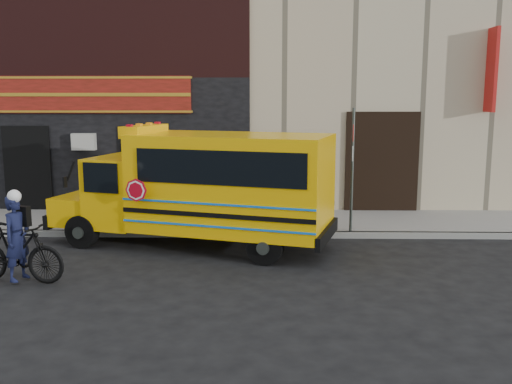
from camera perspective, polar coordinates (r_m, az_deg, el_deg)
The scene contains 8 objects.
ground at distance 12.34m, azimuth -1.42°, elevation -7.50°, with size 120.00×120.00×0.00m, color black.
curb at distance 14.82m, azimuth -0.96°, elevation -4.25°, with size 40.00×0.20×0.15m, color gray.
sidewalk at distance 16.28m, azimuth -0.76°, elevation -2.97°, with size 40.00×3.00×0.15m, color gray.
building at distance 22.37m, azimuth -0.33°, elevation 16.07°, with size 20.00×10.70×12.00m.
school_bus at distance 13.63m, azimuth -5.09°, elevation 0.64°, with size 7.22×3.97×2.92m.
sign_pole at distance 14.74m, azimuth 9.60°, elevation 2.47°, with size 0.08×0.29×3.32m.
bicycle at distance 12.16m, azimuth -22.82°, elevation -5.60°, with size 0.56×2.00×1.20m, color black.
cyclist at distance 12.08m, azimuth -22.76°, elevation -4.49°, with size 0.62×0.40×1.69m, color #111533.
Camera 1 is at (0.56, -11.77, 3.65)m, focal length 40.00 mm.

